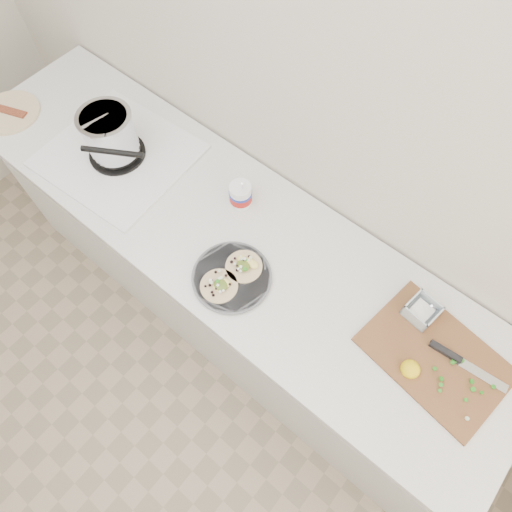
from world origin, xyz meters
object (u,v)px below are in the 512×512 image
Objects in this scene: tub at (241,194)px; cutboard at (436,352)px; taco_plate at (232,276)px; stove at (113,142)px; bacon_plate at (10,112)px.

cutboard is at bearing -3.13° from tub.
taco_plate is at bearing -55.55° from tub.
tub is 0.41× the size of cutboard.
stove is 0.57m from tub.
bacon_plate is (-1.28, -0.02, -0.01)m from taco_plate.
bacon_plate is at bearing -165.41° from tub.
cutboard is (0.88, -0.05, -0.05)m from tub.
bacon_plate is at bearing -169.74° from stove.
tub reaches higher than taco_plate.
taco_plate is at bearing -154.78° from cutboard.
tub is (-0.18, 0.27, 0.05)m from taco_plate.
cutboard is 1.87× the size of bacon_plate.
bacon_plate is (-1.10, -0.29, -0.06)m from tub.
taco_plate is 0.73m from cutboard.
stove is 2.28× the size of bacon_plate.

